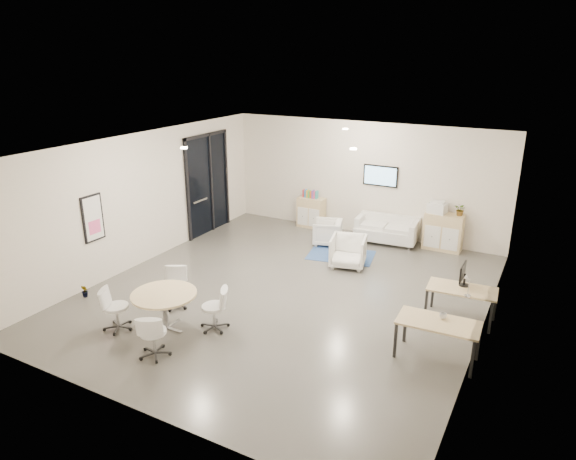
% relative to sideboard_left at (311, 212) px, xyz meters
% --- Properties ---
extents(room_shell, '(9.60, 10.60, 4.80)m').
position_rel_sideboard_left_xyz_m(room_shell, '(1.51, -4.27, 1.15)').
color(room_shell, '#4F4C48').
rests_on(room_shell, ground).
extents(glass_door, '(0.09, 1.90, 2.85)m').
position_rel_sideboard_left_xyz_m(glass_door, '(-2.44, -1.76, 1.05)').
color(glass_door, black).
rests_on(glass_door, room_shell).
extents(artwork, '(0.05, 0.54, 1.04)m').
position_rel_sideboard_left_xyz_m(artwork, '(-2.46, -5.87, 1.10)').
color(artwork, black).
rests_on(artwork, room_shell).
extents(wall_tv, '(0.98, 0.06, 0.58)m').
position_rel_sideboard_left_xyz_m(wall_tv, '(2.01, 0.20, 1.30)').
color(wall_tv, black).
rests_on(wall_tv, room_shell).
extents(ceiling_spots, '(3.14, 4.14, 0.03)m').
position_rel_sideboard_left_xyz_m(ceiling_spots, '(1.31, -3.43, 2.73)').
color(ceiling_spots, '#FFEAC6').
rests_on(ceiling_spots, room_shell).
extents(sideboard_left, '(0.80, 0.41, 0.90)m').
position_rel_sideboard_left_xyz_m(sideboard_left, '(0.00, 0.00, 0.00)').
color(sideboard_left, tan).
rests_on(sideboard_left, room_shell).
extents(sideboard_right, '(0.99, 0.48, 0.99)m').
position_rel_sideboard_left_xyz_m(sideboard_right, '(3.89, -0.03, 0.04)').
color(sideboard_right, tan).
rests_on(sideboard_right, room_shell).
extents(books, '(0.46, 0.14, 0.22)m').
position_rel_sideboard_left_xyz_m(books, '(-0.04, 0.00, 0.56)').
color(books, red).
rests_on(books, sideboard_left).
extents(printer, '(0.50, 0.43, 0.32)m').
position_rel_sideboard_left_xyz_m(printer, '(3.68, -0.03, 0.69)').
color(printer, white).
rests_on(printer, sideboard_right).
extents(loveseat, '(1.72, 0.97, 0.62)m').
position_rel_sideboard_left_xyz_m(loveseat, '(2.41, -0.19, -0.11)').
color(loveseat, silver).
rests_on(loveseat, room_shell).
extents(blue_rug, '(1.84, 1.39, 0.01)m').
position_rel_sideboard_left_xyz_m(blue_rug, '(1.70, -1.71, -0.44)').
color(blue_rug, navy).
rests_on(blue_rug, room_shell).
extents(armchair_left, '(0.87, 0.90, 0.75)m').
position_rel_sideboard_left_xyz_m(armchair_left, '(1.04, -1.12, -0.07)').
color(armchair_left, silver).
rests_on(armchair_left, room_shell).
extents(armchair_right, '(0.98, 0.94, 0.84)m').
position_rel_sideboard_left_xyz_m(armchair_right, '(2.11, -2.29, -0.03)').
color(armchair_right, silver).
rests_on(armchair_right, room_shell).
extents(desk_rear, '(1.33, 0.74, 0.67)m').
position_rel_sideboard_left_xyz_m(desk_rear, '(5.05, -3.73, 0.16)').
color(desk_rear, tan).
rests_on(desk_rear, room_shell).
extents(desk_front, '(1.38, 0.74, 0.71)m').
position_rel_sideboard_left_xyz_m(desk_front, '(4.96, -5.32, 0.19)').
color(desk_front, tan).
rests_on(desk_front, room_shell).
extents(monitor, '(0.20, 0.50, 0.44)m').
position_rel_sideboard_left_xyz_m(monitor, '(5.01, -3.58, 0.46)').
color(monitor, black).
rests_on(monitor, desk_rear).
extents(round_table, '(1.22, 1.22, 0.74)m').
position_rel_sideboard_left_xyz_m(round_table, '(0.23, -6.74, 0.21)').
color(round_table, tan).
rests_on(round_table, room_shell).
extents(meeting_chairs, '(2.39, 2.39, 0.82)m').
position_rel_sideboard_left_xyz_m(meeting_chairs, '(0.23, -6.74, -0.04)').
color(meeting_chairs, white).
rests_on(meeting_chairs, room_shell).
extents(plant_cabinet, '(0.38, 0.40, 0.26)m').
position_rel_sideboard_left_xyz_m(plant_cabinet, '(4.26, -0.00, 0.67)').
color(plant_cabinet, '#3F7F3F').
rests_on(plant_cabinet, sideboard_right).
extents(plant_floor, '(0.24, 0.33, 0.13)m').
position_rel_sideboard_left_xyz_m(plant_floor, '(-2.19, -6.55, -0.38)').
color(plant_floor, '#3F7F3F').
rests_on(plant_floor, room_shell).
extents(cup, '(0.15, 0.14, 0.12)m').
position_rel_sideboard_left_xyz_m(cup, '(4.99, -5.17, 0.32)').
color(cup, white).
rests_on(cup, desk_front).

